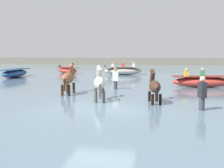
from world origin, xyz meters
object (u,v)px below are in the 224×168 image
at_px(horse_trailing_dark_bay, 155,87).
at_px(person_onlooker_right, 202,98).
at_px(horse_flank_chestnut, 68,79).
at_px(person_wading_close, 115,81).
at_px(boat_far_offshore, 202,81).
at_px(boat_mid_outer, 15,73).
at_px(horse_lead_pinto, 99,84).
at_px(boat_mid_channel, 123,71).
at_px(boat_near_starboard, 67,70).

bearing_deg(horse_trailing_dark_bay, person_onlooker_right, -37.16).
bearing_deg(person_onlooker_right, horse_flank_chestnut, 152.37).
height_order(horse_flank_chestnut, person_wading_close, horse_flank_chestnut).
xyz_separation_m(horse_trailing_dark_bay, person_onlooker_right, (1.68, -1.27, -0.18)).
xyz_separation_m(boat_far_offshore, boat_mid_outer, (-14.60, 4.63, 0.00)).
relative_size(horse_lead_pinto, horse_trailing_dark_bay, 1.07).
height_order(horse_trailing_dark_bay, person_wading_close, horse_trailing_dark_bay).
bearing_deg(boat_mid_channel, boat_near_starboard, 172.77).
xyz_separation_m(horse_lead_pinto, boat_mid_outer, (-9.57, 10.43, -0.37)).
xyz_separation_m(boat_near_starboard, boat_mid_outer, (-2.94, -4.96, 0.02)).
height_order(horse_lead_pinto, boat_mid_outer, horse_lead_pinto).
bearing_deg(horse_trailing_dark_bay, boat_mid_channel, 102.26).
bearing_deg(person_wading_close, boat_mid_outer, 146.07).
distance_m(boat_mid_outer, person_wading_close, 11.61).
height_order(boat_far_offshore, boat_mid_outer, boat_far_offshore).
height_order(horse_trailing_dark_bay, boat_mid_outer, horse_trailing_dark_bay).
distance_m(horse_trailing_dark_bay, person_onlooker_right, 2.11).
bearing_deg(person_wading_close, horse_lead_pinto, -90.96).
bearing_deg(boat_mid_outer, boat_near_starboard, 59.32).
bearing_deg(boat_near_starboard, person_wading_close, -59.68).
bearing_deg(boat_mid_channel, person_wading_close, -84.81).
bearing_deg(boat_mid_channel, horse_trailing_dark_bay, -77.74).
bearing_deg(horse_lead_pinto, person_wading_close, 89.04).
height_order(boat_near_starboard, boat_mid_outer, boat_near_starboard).
height_order(boat_mid_channel, person_onlooker_right, boat_mid_channel).
bearing_deg(person_wading_close, horse_trailing_dark_bay, -61.34).
bearing_deg(boat_far_offshore, boat_near_starboard, 140.55).
distance_m(horse_lead_pinto, person_onlooker_right, 4.25).
xyz_separation_m(boat_mid_channel, person_wading_close, (0.97, -10.71, 0.06)).
distance_m(horse_flank_chestnut, boat_mid_channel, 13.05).
distance_m(horse_lead_pinto, horse_flank_chestnut, 2.54).
xyz_separation_m(boat_far_offshore, person_onlooker_right, (-1.04, -7.24, 0.11)).
distance_m(boat_mid_channel, person_wading_close, 10.76).
height_order(boat_near_starboard, person_onlooker_right, person_onlooker_right).
relative_size(boat_near_starboard, person_wading_close, 1.90).
bearing_deg(horse_trailing_dark_bay, boat_near_starboard, 119.89).
bearing_deg(boat_mid_outer, horse_lead_pinto, -47.48).
bearing_deg(horse_flank_chestnut, boat_far_offshore, 30.77).
bearing_deg(horse_lead_pinto, boat_mid_outer, 132.52).
relative_size(boat_near_starboard, boat_mid_channel, 0.85).
relative_size(horse_flank_chestnut, boat_mid_outer, 0.50).
bearing_deg(boat_mid_channel, boat_far_offshore, -56.18).
height_order(horse_trailing_dark_bay, boat_far_offshore, horse_trailing_dark_bay).
distance_m(boat_mid_channel, boat_mid_outer, 9.64).
xyz_separation_m(horse_trailing_dark_bay, boat_mid_outer, (-11.88, 10.59, -0.29)).
bearing_deg(horse_flank_chestnut, person_wading_close, 49.01).
height_order(horse_trailing_dark_bay, boat_near_starboard, horse_trailing_dark_bay).
bearing_deg(horse_lead_pinto, boat_mid_channel, 93.54).
bearing_deg(horse_lead_pinto, boat_far_offshore, 49.09).
xyz_separation_m(horse_flank_chestnut, boat_far_offshore, (6.95, 4.14, -0.41)).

